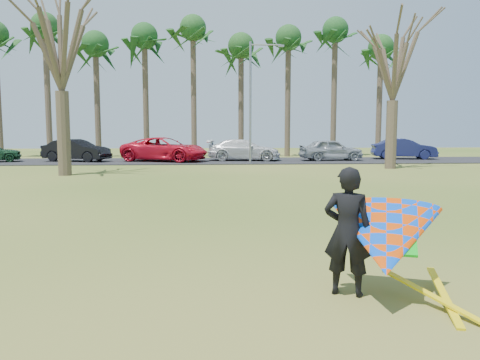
{
  "coord_description": "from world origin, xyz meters",
  "views": [
    {
      "loc": [
        -0.73,
        -9.02,
        2.29
      ],
      "look_at": [
        0.0,
        2.0,
        1.1
      ],
      "focal_mm": 35.0,
      "sensor_mm": 36.0,
      "label": 1
    }
  ],
  "objects": [
    {
      "name": "ground",
      "position": [
        0.0,
        0.0,
        0.0
      ],
      "size": [
        100.0,
        100.0,
        0.0
      ],
      "primitive_type": "plane",
      "color": "#275512",
      "rests_on": "ground"
    },
    {
      "name": "parking_strip",
      "position": [
        0.0,
        25.0,
        0.03
      ],
      "size": [
        46.0,
        7.0,
        0.06
      ],
      "primitive_type": "cube",
      "color": "black",
      "rests_on": "ground"
    },
    {
      "name": "palm_2",
      "position": [
        -14.0,
        31.0,
        10.52
      ],
      "size": [
        4.84,
        4.84,
        12.24
      ],
      "color": "brown",
      "rests_on": "ground"
    },
    {
      "name": "palm_3",
      "position": [
        -10.0,
        31.0,
        9.17
      ],
      "size": [
        4.84,
        4.84,
        10.84
      ],
      "color": "#46362A",
      "rests_on": "ground"
    },
    {
      "name": "palm_4",
      "position": [
        -6.0,
        31.0,
        9.85
      ],
      "size": [
        4.84,
        4.84,
        11.54
      ],
      "color": "brown",
      "rests_on": "ground"
    },
    {
      "name": "palm_5",
      "position": [
        -2.0,
        31.0,
        10.52
      ],
      "size": [
        4.84,
        4.84,
        12.24
      ],
      "color": "#4F3D2F",
      "rests_on": "ground"
    },
    {
      "name": "palm_6",
      "position": [
        2.0,
        31.0,
        9.17
      ],
      "size": [
        4.84,
        4.84,
        10.84
      ],
      "color": "#46382A",
      "rests_on": "ground"
    },
    {
      "name": "palm_7",
      "position": [
        6.0,
        31.0,
        9.85
      ],
      "size": [
        4.84,
        4.84,
        11.54
      ],
      "color": "brown",
      "rests_on": "ground"
    },
    {
      "name": "palm_8",
      "position": [
        10.0,
        31.0,
        10.52
      ],
      "size": [
        4.84,
        4.84,
        12.24
      ],
      "color": "brown",
      "rests_on": "ground"
    },
    {
      "name": "palm_9",
      "position": [
        14.0,
        31.0,
        9.17
      ],
      "size": [
        4.84,
        4.84,
        10.84
      ],
      "color": "#4A3A2C",
      "rests_on": "ground"
    },
    {
      "name": "bare_tree_left",
      "position": [
        -8.0,
        15.0,
        6.92
      ],
      "size": [
        6.6,
        6.6,
        9.7
      ],
      "color": "#4C3E2D",
      "rests_on": "ground"
    },
    {
      "name": "bare_tree_right",
      "position": [
        10.0,
        18.0,
        6.57
      ],
      "size": [
        6.27,
        6.27,
        9.21
      ],
      "color": "#47372A",
      "rests_on": "ground"
    },
    {
      "name": "streetlight",
      "position": [
        2.16,
        22.0,
        4.46
      ],
      "size": [
        2.28,
        0.18,
        8.0
      ],
      "color": "gray",
      "rests_on": "ground"
    },
    {
      "name": "car_1",
      "position": [
        -10.12,
        24.81,
        0.84
      ],
      "size": [
        5.02,
        3.02,
        1.56
      ],
      "primitive_type": "imported",
      "rotation": [
        0.0,
        0.0,
        1.26
      ],
      "color": "black",
      "rests_on": "parking_strip"
    },
    {
      "name": "car_2",
      "position": [
        -3.88,
        24.53,
        0.91
      ],
      "size": [
        6.72,
        4.86,
        1.7
      ],
      "primitive_type": "imported",
      "rotation": [
        0.0,
        0.0,
        1.2
      ],
      "color": "red",
      "rests_on": "parking_strip"
    },
    {
      "name": "car_3",
      "position": [
        1.82,
        25.03,
        0.83
      ],
      "size": [
        5.55,
        2.84,
        1.54
      ],
      "primitive_type": "imported",
      "rotation": [
        0.0,
        0.0,
        1.44
      ],
      "color": "silver",
      "rests_on": "parking_strip"
    },
    {
      "name": "car_4",
      "position": [
        8.17,
        24.71,
        0.84
      ],
      "size": [
        4.72,
        2.22,
        1.56
      ],
      "primitive_type": "imported",
      "rotation": [
        0.0,
        0.0,
        1.65
      ],
      "color": "#979EA4",
      "rests_on": "parking_strip"
    },
    {
      "name": "car_5",
      "position": [
        14.19,
        25.97,
        0.84
      ],
      "size": [
        4.93,
        2.38,
        1.56
      ],
      "primitive_type": "imported",
      "rotation": [
        0.0,
        0.0,
        1.41
      ],
      "color": "#1B1F51",
      "rests_on": "parking_strip"
    },
    {
      "name": "kite_flyer",
      "position": [
        1.56,
        -3.03,
        0.85
      ],
      "size": [
        2.13,
        2.39,
        2.02
      ],
      "color": "black",
      "rests_on": "ground"
    }
  ]
}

